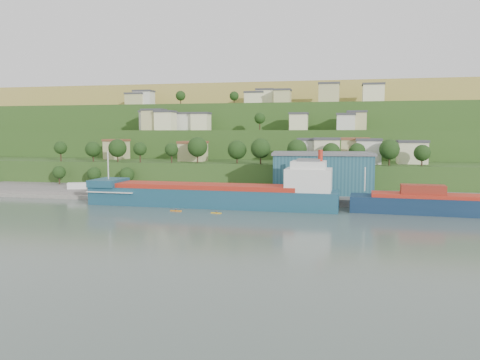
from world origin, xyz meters
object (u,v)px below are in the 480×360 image
(warehouse, at_px, (322,172))
(caravan, at_px, (77,187))
(cargo_ship_far, at_px, (469,206))
(kayak_orange, at_px, (176,210))
(cargo_ship_near, at_px, (219,196))

(warehouse, bearing_deg, caravan, -179.83)
(cargo_ship_far, bearing_deg, kayak_orange, -169.23)
(cargo_ship_far, xyz_separation_m, caravan, (-119.34, 15.04, 0.30))
(kayak_orange, bearing_deg, cargo_ship_far, 14.35)
(cargo_ship_near, distance_m, caravan, 55.35)
(warehouse, bearing_deg, cargo_ship_far, -35.54)
(caravan, xyz_separation_m, kayak_orange, (44.10, -24.97, -2.42))
(cargo_ship_near, relative_size, cargo_ship_far, 1.30)
(cargo_ship_near, bearing_deg, caravan, 165.96)
(cargo_ship_far, height_order, caravan, cargo_ship_far)
(cargo_ship_near, bearing_deg, warehouse, 39.62)
(cargo_ship_near, relative_size, kayak_orange, 22.32)
(cargo_ship_far, bearing_deg, cargo_ship_near, -177.07)
(cargo_ship_far, xyz_separation_m, warehouse, (-38.03, 22.42, 6.08))
(kayak_orange, bearing_deg, cargo_ship_near, 54.84)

